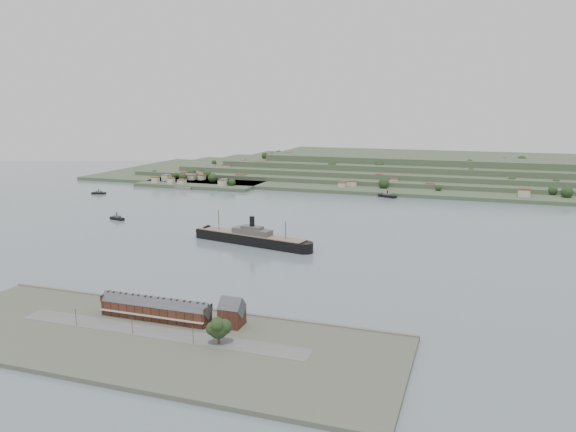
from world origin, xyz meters
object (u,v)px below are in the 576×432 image
(fig_tree, at_px, (219,328))
(terrace_row, at_px, (156,309))
(gabled_building, at_px, (232,313))
(tugboat, at_px, (117,218))
(steamship, at_px, (247,237))

(fig_tree, bearing_deg, terrace_row, 158.70)
(gabled_building, bearing_deg, tugboat, 136.17)
(terrace_row, xyz_separation_m, steamship, (-18.68, 153.76, -2.22))
(gabled_building, relative_size, fig_tree, 1.21)
(gabled_building, bearing_deg, steamship, 110.57)
(tugboat, bearing_deg, terrace_row, -50.38)
(terrace_row, bearing_deg, steamship, 96.93)
(terrace_row, height_order, fig_tree, fig_tree)
(terrace_row, distance_m, fig_tree, 43.50)
(gabled_building, distance_m, fig_tree, 20.04)
(terrace_row, distance_m, gabled_building, 37.74)
(gabled_building, xyz_separation_m, fig_tree, (2.98, -19.80, 0.90))
(tugboat, relative_size, fig_tree, 1.34)
(gabled_building, height_order, fig_tree, gabled_building)
(gabled_building, height_order, tugboat, gabled_building)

